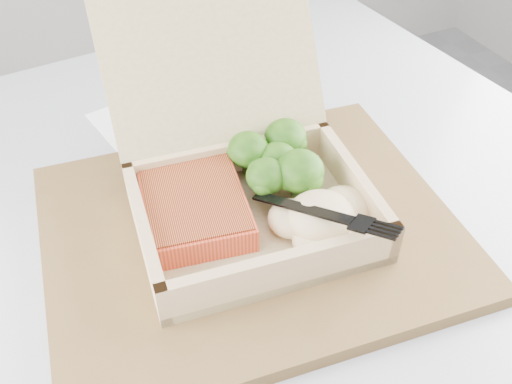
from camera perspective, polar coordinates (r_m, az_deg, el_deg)
name	(u,v)px	position (r m, az deg, el deg)	size (l,w,h in m)	color
cafe_table	(240,369)	(0.69, -1.57, -17.30)	(0.96, 0.96, 0.76)	black
serving_tray	(250,231)	(0.54, -0.57, -3.87)	(0.38, 0.30, 0.02)	brown
takeout_container	(240,163)	(0.53, -1.64, 2.88)	(0.23, 0.27, 0.18)	tan
salmon_fillet	(194,205)	(0.53, -6.22, -1.32)	(0.09, 0.12, 0.02)	#E3492C
broccoli_pile	(278,164)	(0.56, 2.18, 2.81)	(0.11, 0.11, 0.04)	#417F1C
mashed_potatoes	(321,217)	(0.51, 6.56, -2.47)	(0.10, 0.09, 0.04)	beige
plastic_fork	(284,199)	(0.50, 2.81, -0.71)	(0.08, 0.13, 0.03)	black
receipt	(145,134)	(0.68, -11.07, 5.73)	(0.08, 0.15, 0.00)	white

